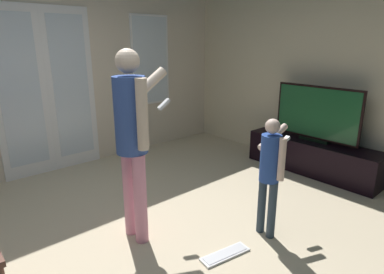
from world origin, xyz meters
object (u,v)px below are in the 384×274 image
object	(u,v)px
tv_stand	(312,157)
flat_screen_tv	(317,114)
loose_keyboard	(225,254)
person_adult	(133,131)
person_child	(270,167)

from	to	relation	value
tv_stand	flat_screen_tv	distance (m)	0.59
flat_screen_tv	loose_keyboard	size ratio (longest dim) A/B	2.51
loose_keyboard	tv_stand	bearing A→B (deg)	11.87
loose_keyboard	flat_screen_tv	bearing A→B (deg)	11.97
person_adult	person_child	xyz separation A→B (m)	(0.90, -0.75, -0.34)
tv_stand	flat_screen_tv	world-z (taller)	flat_screen_tv
flat_screen_tv	loose_keyboard	bearing A→B (deg)	-168.03
person_adult	person_child	bearing A→B (deg)	-39.72
flat_screen_tv	person_adult	size ratio (longest dim) A/B	0.69
tv_stand	person_adult	size ratio (longest dim) A/B	1.06
person_adult	person_child	distance (m)	1.22
person_adult	tv_stand	bearing A→B (deg)	-5.83
flat_screen_tv	person_child	world-z (taller)	flat_screen_tv
tv_stand	person_child	distance (m)	1.80
tv_stand	person_child	bearing A→B (deg)	-163.80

